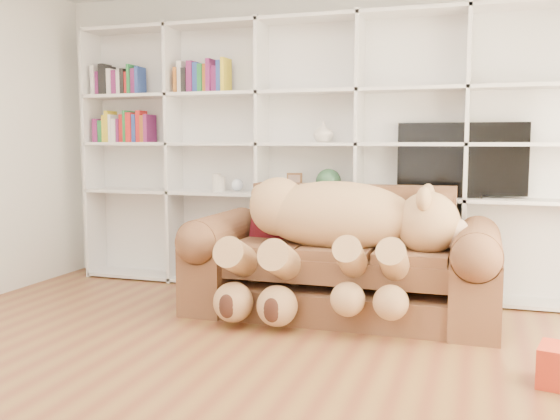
% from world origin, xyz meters
% --- Properties ---
extents(floor, '(5.00, 5.00, 0.00)m').
position_xyz_m(floor, '(0.00, 0.00, 0.00)').
color(floor, brown).
rests_on(floor, ground).
extents(wall_back, '(5.00, 0.02, 2.70)m').
position_xyz_m(wall_back, '(0.00, 2.50, 1.35)').
color(wall_back, white).
rests_on(wall_back, floor).
extents(bookshelf, '(4.43, 0.35, 2.40)m').
position_xyz_m(bookshelf, '(-0.24, 2.36, 1.31)').
color(bookshelf, white).
rests_on(bookshelf, floor).
extents(sofa, '(2.31, 1.00, 0.97)m').
position_xyz_m(sofa, '(0.44, 1.65, 0.37)').
color(sofa, brown).
rests_on(sofa, floor).
extents(teddy_bear, '(1.74, 0.95, 1.01)m').
position_xyz_m(teddy_bear, '(0.42, 1.46, 0.68)').
color(teddy_bear, tan).
rests_on(teddy_bear, sofa).
extents(throw_pillow, '(0.46, 0.30, 0.45)m').
position_xyz_m(throw_pillow, '(-0.12, 1.82, 0.71)').
color(throw_pillow, '#500D14').
rests_on(throw_pillow, sofa).
extents(tv, '(1.03, 0.18, 0.61)m').
position_xyz_m(tv, '(1.28, 2.35, 1.17)').
color(tv, black).
rests_on(tv, bookshelf).
extents(picture_frame, '(0.14, 0.07, 0.17)m').
position_xyz_m(picture_frame, '(-0.14, 2.30, 0.96)').
color(picture_frame, brown).
rests_on(picture_frame, bookshelf).
extents(green_vase, '(0.22, 0.22, 0.22)m').
position_xyz_m(green_vase, '(0.17, 2.30, 0.98)').
color(green_vase, '#32613F').
rests_on(green_vase, bookshelf).
extents(figurine_tall, '(0.09, 0.09, 0.16)m').
position_xyz_m(figurine_tall, '(-0.89, 2.30, 0.95)').
color(figurine_tall, silver).
rests_on(figurine_tall, bookshelf).
extents(figurine_short, '(0.09, 0.09, 0.14)m').
position_xyz_m(figurine_short, '(-0.84, 2.30, 0.93)').
color(figurine_short, silver).
rests_on(figurine_short, bookshelf).
extents(snow_globe, '(0.11, 0.11, 0.11)m').
position_xyz_m(snow_globe, '(-0.68, 2.30, 0.93)').
color(snow_globe, white).
rests_on(snow_globe, bookshelf).
extents(shelf_vase, '(0.18, 0.18, 0.18)m').
position_xyz_m(shelf_vase, '(0.12, 2.30, 1.40)').
color(shelf_vase, silver).
rests_on(shelf_vase, bookshelf).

